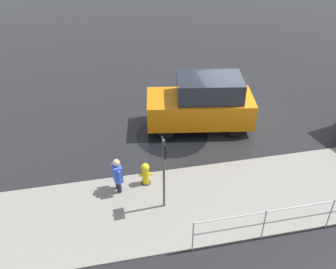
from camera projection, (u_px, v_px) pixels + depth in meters
name	position (u px, v px, depth m)	size (l,w,h in m)	color
ground_plane	(233.00, 119.00, 14.87)	(60.00, 60.00, 0.00)	black
kerb_strip	(279.00, 190.00, 11.48)	(24.00, 3.20, 0.04)	gray
moving_hatchback	(202.00, 103.00, 13.84)	(4.13, 2.33, 2.06)	orange
fire_hydrant	(146.00, 174.00, 11.52)	(0.42, 0.31, 0.80)	gold
pedestrian	(117.00, 174.00, 11.09)	(0.30, 0.56, 1.22)	blue
metal_railing	(332.00, 209.00, 9.89)	(7.63, 0.04, 1.05)	#B7BABF
sign_post	(164.00, 165.00, 10.04)	(0.07, 0.44, 2.40)	#4C4C51
puddle_patch	(172.00, 136.00, 13.89)	(2.65, 2.65, 0.01)	black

